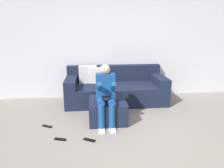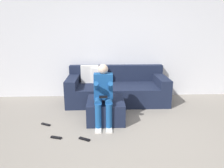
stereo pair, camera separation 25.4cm
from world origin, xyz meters
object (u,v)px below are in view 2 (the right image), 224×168
Objects in this scene: remote_under_side_table at (46,124)px; remote_near_ottoman at (84,139)px; remote_by_storage_bin at (56,137)px; couch_sectional at (116,89)px; person_seated at (103,93)px; ottoman at (106,110)px.

remote_near_ottoman is at bearing -9.08° from remote_under_side_table.
remote_by_storage_bin and remote_under_side_table have the same top height.
couch_sectional is 2.10× the size of person_seated.
remote_near_ottoman and remote_by_storage_bin have the same top height.
couch_sectional reaches higher than remote_by_storage_bin.
couch_sectional is 3.05× the size of ottoman.
couch_sectional is 1.86m from remote_near_ottoman.
couch_sectional is 1.98m from remote_by_storage_bin.
remote_under_side_table is (-1.32, -1.20, -0.28)m from couch_sectional.
person_seated is 1.05m from remote_by_storage_bin.
ottoman is at bearing 77.60° from person_seated.
ottoman is at bearing 37.76° from remote_under_side_table.
remote_by_storage_bin is at bearing -121.80° from couch_sectional.
person_seated reaches higher than couch_sectional.
ottoman is 4.12× the size of remote_by_storage_bin.
ottoman is at bearing 94.15° from remote_near_ottoman.
person_seated is 0.85m from remote_near_ottoman.
person_seated is at bearing 90.61° from remote_near_ottoman.
person_seated is 1.17m from remote_under_side_table.
remote_by_storage_bin is at bearing -146.73° from person_seated.
couch_sectional is at bearing 75.71° from ottoman.
person_seated is at bearing -104.01° from couch_sectional.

